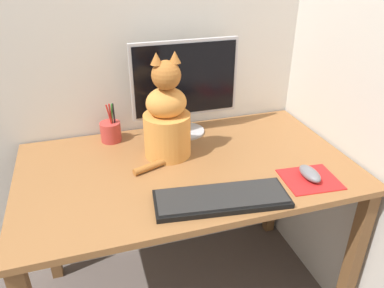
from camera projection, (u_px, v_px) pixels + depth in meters
name	position (u px, v px, depth m)	size (l,w,h in m)	color
wall_back	(159.00, 12.00, 1.55)	(7.00, 0.04, 2.50)	beige
wall_side_right	(358.00, 20.00, 1.38)	(0.04, 7.00, 2.50)	beige
desk	(187.00, 186.00, 1.50)	(1.27, 0.74, 0.74)	brown
monitor	(185.00, 85.00, 1.59)	(0.46, 0.17, 0.42)	#B2B2B7
keyboard	(222.00, 198.00, 1.24)	(0.46, 0.21, 0.02)	black
mousepad_right	(310.00, 179.00, 1.36)	(0.21, 0.19, 0.00)	red
computer_mouse_right	(310.00, 174.00, 1.35)	(0.06, 0.11, 0.04)	slate
cat	(167.00, 119.00, 1.45)	(0.26, 0.23, 0.42)	#D6893D
pen_cup	(111.00, 131.00, 1.61)	(0.09, 0.09, 0.17)	#B23833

